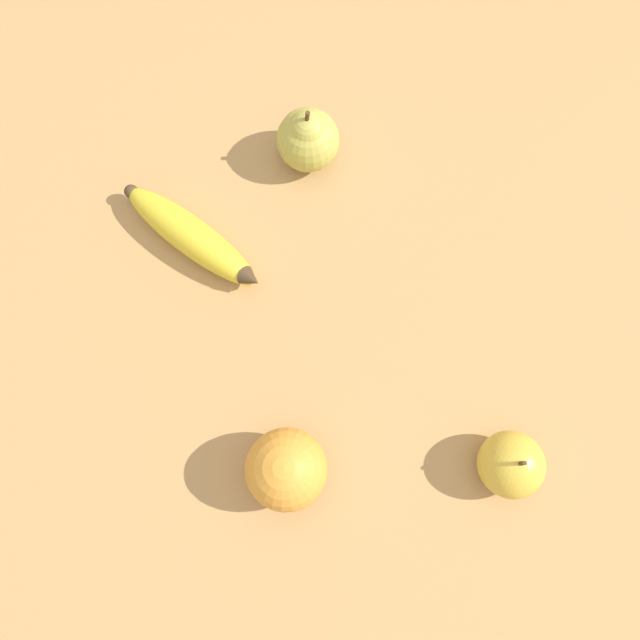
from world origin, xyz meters
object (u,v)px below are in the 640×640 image
banana (192,237)px  apple (511,465)px  orange (286,469)px  pear (308,138)px

banana → apple: size_ratio=2.56×
banana → apple: (-0.39, -0.20, 0.01)m
orange → apple: size_ratio=1.12×
orange → pear: bearing=-29.0°
orange → pear: size_ratio=0.91×
pear → apple: (-0.43, -0.03, -0.01)m
banana → pear: pear is taller
banana → orange: size_ratio=2.28×
orange → apple: (-0.10, -0.21, -0.01)m
banana → orange: orange is taller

